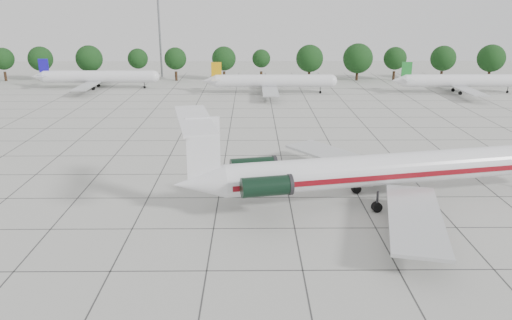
{
  "coord_description": "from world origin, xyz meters",
  "views": [
    {
      "loc": [
        -4.24,
        -52.57,
        21.56
      ],
      "look_at": [
        -3.72,
        3.07,
        3.5
      ],
      "focal_mm": 35.0,
      "sensor_mm": 36.0,
      "label": 1
    }
  ],
  "objects_px": {
    "ground_crew": "(437,226)",
    "floodlight_mast": "(159,26)",
    "bg_airliner_b": "(98,77)",
    "bg_airliner_c": "(273,81)",
    "main_airliner": "(374,170)",
    "bg_airliner_d": "(461,81)"
  },
  "relations": [
    {
      "from": "floodlight_mast",
      "to": "bg_airliner_d",
      "type": "bearing_deg",
      "value": -19.49
    },
    {
      "from": "ground_crew",
      "to": "bg_airliner_d",
      "type": "distance_m",
      "value": 81.32
    },
    {
      "from": "main_airliner",
      "to": "floodlight_mast",
      "type": "relative_size",
      "value": 1.75
    },
    {
      "from": "bg_airliner_d",
      "to": "floodlight_mast",
      "type": "relative_size",
      "value": 1.11
    },
    {
      "from": "bg_airliner_b",
      "to": "floodlight_mast",
      "type": "relative_size",
      "value": 1.11
    },
    {
      "from": "ground_crew",
      "to": "bg_airliner_b",
      "type": "xyz_separation_m",
      "value": [
        -55.98,
        81.97,
        2.02
      ]
    },
    {
      "from": "main_airliner",
      "to": "ground_crew",
      "type": "xyz_separation_m",
      "value": [
        4.38,
        -8.23,
        -2.83
      ]
    },
    {
      "from": "ground_crew",
      "to": "bg_airliner_c",
      "type": "xyz_separation_m",
      "value": [
        -12.68,
        74.72,
        2.02
      ]
    },
    {
      "from": "main_airliner",
      "to": "bg_airliner_c",
      "type": "distance_m",
      "value": 67.01
    },
    {
      "from": "bg_airliner_d",
      "to": "main_airliner",
      "type": "bearing_deg",
      "value": -118.8
    },
    {
      "from": "main_airliner",
      "to": "bg_airliner_b",
      "type": "relative_size",
      "value": 1.57
    },
    {
      "from": "main_airliner",
      "to": "bg_airliner_c",
      "type": "height_order",
      "value": "main_airliner"
    },
    {
      "from": "main_airliner",
      "to": "bg_airliner_d",
      "type": "relative_size",
      "value": 1.57
    },
    {
      "from": "ground_crew",
      "to": "bg_airliner_b",
      "type": "distance_m",
      "value": 99.29
    },
    {
      "from": "bg_airliner_b",
      "to": "bg_airliner_c",
      "type": "bearing_deg",
      "value": -9.51
    },
    {
      "from": "bg_airliner_d",
      "to": "floodlight_mast",
      "type": "height_order",
      "value": "floodlight_mast"
    },
    {
      "from": "ground_crew",
      "to": "bg_airliner_c",
      "type": "distance_m",
      "value": 75.82
    },
    {
      "from": "ground_crew",
      "to": "floodlight_mast",
      "type": "bearing_deg",
      "value": -73.52
    },
    {
      "from": "main_airliner",
      "to": "floodlight_mast",
      "type": "distance_m",
      "value": 101.63
    },
    {
      "from": "bg_airliner_b",
      "to": "bg_airliner_d",
      "type": "distance_m",
      "value": 88.42
    },
    {
      "from": "bg_airliner_b",
      "to": "floodlight_mast",
      "type": "xyz_separation_m",
      "value": [
        12.49,
        19.47,
        11.37
      ]
    },
    {
      "from": "bg_airliner_d",
      "to": "floodlight_mast",
      "type": "xyz_separation_m",
      "value": [
        -75.63,
        26.77,
        11.37
      ]
    }
  ]
}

